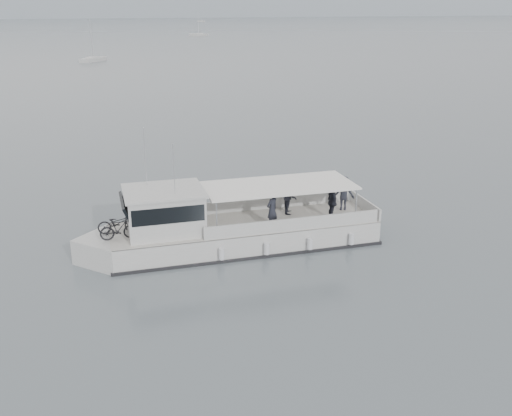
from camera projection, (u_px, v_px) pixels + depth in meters
name	position (u px, v px, depth m)	size (l,w,h in m)	color
ground	(342.00, 227.00, 26.06)	(1400.00, 1400.00, 0.00)	#545D62
headland	(12.00, 2.00, 506.64)	(1400.00, 90.00, 28.00)	#939EA8
tour_boat	(219.00, 229.00, 23.48)	(12.66, 4.45, 5.27)	silver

